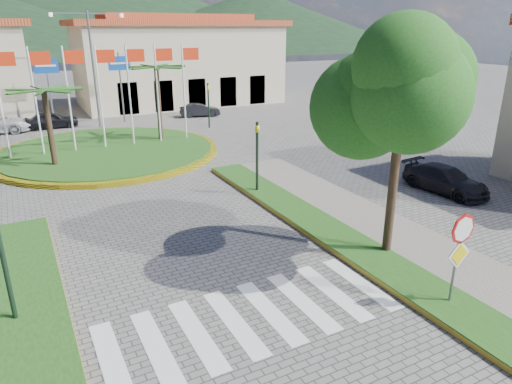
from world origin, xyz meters
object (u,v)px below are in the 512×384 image
car_dark_b (200,110)px  roundabout_island (108,151)px  stop_sign (460,246)px  car_side_right (445,179)px  deciduous_tree (403,92)px  car_dark_a (52,120)px

car_dark_b → roundabout_island: bearing=144.7°
stop_sign → car_side_right: size_ratio=0.67×
stop_sign → car_dark_b: bearing=81.8°
deciduous_tree → car_dark_b: 26.13m
stop_sign → roundabout_island: bearing=103.7°
roundabout_island → car_side_right: size_ratio=3.22×
stop_sign → deciduous_tree: deciduous_tree is taller
roundabout_island → deciduous_tree: 18.55m
car_dark_b → car_dark_a: bearing=97.8°
roundabout_island → car_dark_b: size_ratio=3.96×
deciduous_tree → car_side_right: bearing=27.0°
deciduous_tree → car_dark_b: size_ratio=2.12×
roundabout_island → car_side_right: bearing=-48.8°
roundabout_island → stop_sign: roundabout_island is taller
car_dark_a → roundabout_island: bearing=-168.4°
roundabout_island → deciduous_tree: (5.50, -17.00, 5.00)m
roundabout_island → car_side_right: 18.21m
car_dark_a → car_dark_b: 11.17m
car_side_right → deciduous_tree: bearing=-157.5°
deciduous_tree → stop_sign: bearing=-101.2°
stop_sign → car_side_right: bearing=41.8°
deciduous_tree → car_side_right: (6.50, 3.31, -4.60)m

